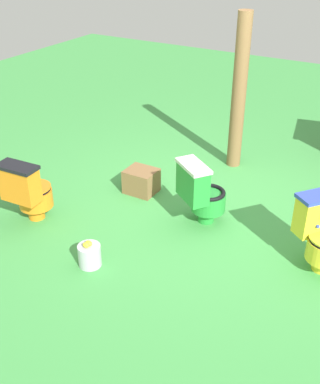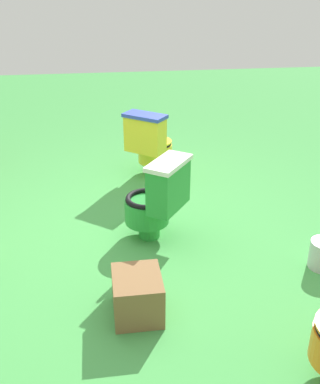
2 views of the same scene
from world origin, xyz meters
TOP-DOWN VIEW (x-y plane):
  - ground at (0.00, 0.00)m, footprint 14.00×14.00m
  - toilet_green at (0.05, -0.25)m, footprint 0.61×0.63m
  - toilet_orange at (-1.55, -1.16)m, footprint 0.45×0.52m
  - wooden_post at (-0.19, 1.25)m, footprint 0.18×0.18m
  - small_crate at (-0.86, -0.01)m, footprint 0.36×0.32m
  - lemon_bucket at (-0.52, -1.45)m, footprint 0.22×0.22m

SIDE VIEW (x-z plane):
  - ground at x=0.00m, z-range 0.00..0.00m
  - lemon_bucket at x=-0.52m, z-range -0.02..0.26m
  - small_crate at x=-0.86m, z-range 0.00..0.29m
  - toilet_orange at x=-1.55m, z-range 0.01..0.73m
  - toilet_green at x=0.05m, z-range 0.01..0.74m
  - wooden_post at x=-0.19m, z-range 0.00..1.97m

